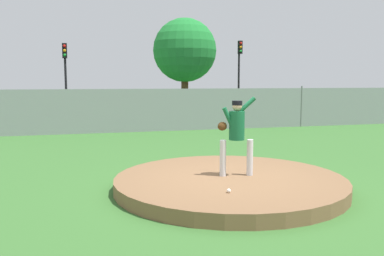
# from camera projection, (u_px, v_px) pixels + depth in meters

# --- Properties ---
(ground_plane) EXTENTS (80.00, 80.00, 0.00)m
(ground_plane) POSITION_uv_depth(u_px,v_px,m) (169.00, 145.00, 14.06)
(ground_plane) COLOR #386B2D
(asphalt_strip) EXTENTS (44.00, 7.00, 0.01)m
(asphalt_strip) POSITION_uv_depth(u_px,v_px,m) (137.00, 122.00, 22.20)
(asphalt_strip) COLOR #2B2B2D
(asphalt_strip) RESTS_ON ground_plane
(pitchers_mound) EXTENTS (4.75, 4.75, 0.26)m
(pitchers_mound) POSITION_uv_depth(u_px,v_px,m) (229.00, 183.00, 8.30)
(pitchers_mound) COLOR brown
(pitchers_mound) RESTS_ON ground_plane
(pitcher_youth) EXTENTS (0.81, 0.32, 1.65)m
(pitcher_youth) POSITION_uv_depth(u_px,v_px,m) (236.00, 130.00, 8.27)
(pitcher_youth) COLOR silver
(pitcher_youth) RESTS_ON pitchers_mound
(baseball) EXTENTS (0.07, 0.07, 0.07)m
(baseball) POSITION_uv_depth(u_px,v_px,m) (229.00, 191.00, 7.08)
(baseball) COLOR white
(baseball) RESTS_ON pitchers_mound
(chainlink_fence) EXTENTS (37.88, 0.07, 2.00)m
(chainlink_fence) POSITION_uv_depth(u_px,v_px,m) (150.00, 110.00, 17.78)
(chainlink_fence) COLOR gray
(chainlink_fence) RESTS_ON ground_plane
(parked_car_slate) EXTENTS (2.18, 4.85, 1.64)m
(parked_car_slate) POSITION_uv_depth(u_px,v_px,m) (110.00, 108.00, 21.99)
(parked_car_slate) COLOR slate
(parked_car_slate) RESTS_ON ground_plane
(parked_car_burgundy) EXTENTS (1.98, 4.71, 1.66)m
(parked_car_burgundy) POSITION_uv_depth(u_px,v_px,m) (319.00, 104.00, 25.27)
(parked_car_burgundy) COLOR maroon
(parked_car_burgundy) RESTS_ON ground_plane
(parked_car_silver) EXTENTS (2.20, 4.26, 1.72)m
(parked_car_silver) POSITION_uv_depth(u_px,v_px,m) (236.00, 106.00, 23.28)
(parked_car_silver) COLOR #B7BABF
(parked_car_silver) RESTS_ON ground_plane
(parked_car_red) EXTENTS (1.97, 4.05, 1.72)m
(parked_car_red) POSITION_uv_depth(u_px,v_px,m) (275.00, 105.00, 24.12)
(parked_car_red) COLOR #A81919
(parked_car_red) RESTS_ON ground_plane
(parked_car_champagne) EXTENTS (1.91, 4.64, 1.69)m
(parked_car_champagne) POSITION_uv_depth(u_px,v_px,m) (187.00, 106.00, 23.38)
(parked_car_champagne) COLOR tan
(parked_car_champagne) RESTS_ON ground_plane
(traffic_light_near) EXTENTS (0.28, 0.46, 4.54)m
(traffic_light_near) POSITION_uv_depth(u_px,v_px,m) (65.00, 67.00, 24.59)
(traffic_light_near) COLOR black
(traffic_light_near) RESTS_ON ground_plane
(traffic_light_far) EXTENTS (0.28, 0.46, 5.06)m
(traffic_light_far) POSITION_uv_depth(u_px,v_px,m) (239.00, 64.00, 28.32)
(traffic_light_far) COLOR black
(traffic_light_far) RESTS_ON ground_plane
(tree_slender_far) EXTENTS (4.67, 4.67, 6.85)m
(tree_slender_far) POSITION_uv_depth(u_px,v_px,m) (185.00, 51.00, 29.47)
(tree_slender_far) COLOR #4C331E
(tree_slender_far) RESTS_ON ground_plane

